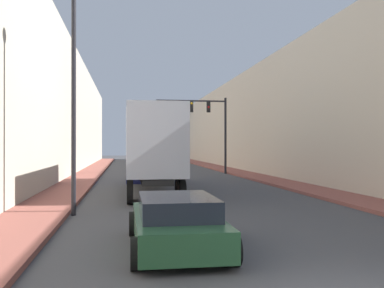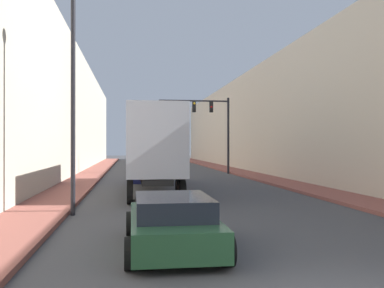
{
  "view_description": "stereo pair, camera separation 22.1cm",
  "coord_description": "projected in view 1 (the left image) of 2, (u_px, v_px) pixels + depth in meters",
  "views": [
    {
      "loc": [
        -3.33,
        -5.51,
        2.4
      ],
      "look_at": [
        -0.63,
        11.9,
        2.47
      ],
      "focal_mm": 40.0,
      "sensor_mm": 36.0,
      "label": 1
    },
    {
      "loc": [
        -3.11,
        -5.54,
        2.4
      ],
      "look_at": [
        -0.63,
        11.9,
        2.47
      ],
      "focal_mm": 40.0,
      "sensor_mm": 36.0,
      "label": 2
    }
  ],
  "objects": [
    {
      "name": "sidewalk_right",
      "position": [
        240.0,
        173.0,
        36.57
      ],
      "size": [
        2.17,
        80.0,
        0.15
      ],
      "color": "brown",
      "rests_on": "ground"
    },
    {
      "name": "sidewalk_left",
      "position": [
        88.0,
        174.0,
        34.62
      ],
      "size": [
        2.17,
        80.0,
        0.15
      ],
      "color": "brown",
      "rests_on": "ground"
    },
    {
      "name": "building_right",
      "position": [
        285.0,
        120.0,
        37.21
      ],
      "size": [
        6.0,
        80.0,
        9.23
      ],
      "color": "beige",
      "rests_on": "ground"
    },
    {
      "name": "building_left",
      "position": [
        36.0,
        109.0,
        34.01
      ],
      "size": [
        6.0,
        80.0,
        10.6
      ],
      "color": "#BCB29E",
      "rests_on": "ground"
    },
    {
      "name": "semi_truck",
      "position": [
        149.0,
        147.0,
        22.86
      ],
      "size": [
        2.45,
        13.19,
        4.14
      ],
      "color": "#B2B7C1",
      "rests_on": "ground"
    },
    {
      "name": "sedan_car",
      "position": [
        176.0,
        223.0,
        9.93
      ],
      "size": [
        2.15,
        4.51,
        1.25
      ],
      "color": "#234C2D",
      "rests_on": "ground"
    },
    {
      "name": "traffic_signal_gantry",
      "position": [
        207.0,
        120.0,
        36.3
      ],
      "size": [
        6.01,
        0.35,
        6.49
      ],
      "color": "black",
      "rests_on": "ground"
    },
    {
      "name": "street_lamp",
      "position": [
        74.0,
        69.0,
        14.71
      ],
      "size": [
        0.44,
        0.44,
        8.02
      ],
      "color": "black",
      "rests_on": "ground"
    }
  ]
}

